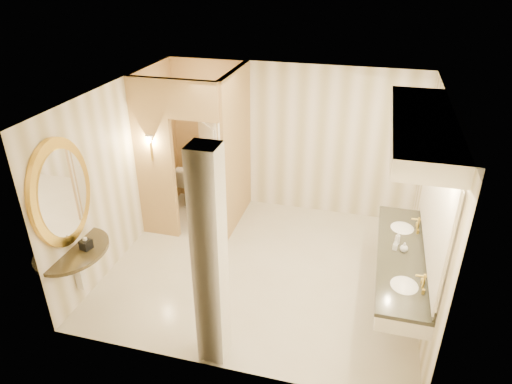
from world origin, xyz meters
TOP-DOWN VIEW (x-y plane):
  - floor at (0.00, 0.00)m, footprint 4.50×4.50m
  - ceiling at (0.00, 0.00)m, footprint 4.50×4.50m
  - wall_back at (0.00, 2.00)m, footprint 4.50×0.02m
  - wall_front at (0.00, -2.00)m, footprint 4.50×0.02m
  - wall_left at (-2.25, 0.00)m, footprint 0.02×4.00m
  - wall_right at (2.25, 0.00)m, footprint 0.02×4.00m
  - toilet_closet at (-1.14, 0.96)m, footprint 1.50×1.55m
  - wall_sconce at (-1.93, 0.43)m, footprint 0.14×0.14m
  - vanity at (1.98, -0.40)m, footprint 0.75×2.59m
  - console_shelf at (-2.21, -1.40)m, footprint 1.09×1.09m
  - pillar at (-0.15, -1.80)m, footprint 0.31×0.31m
  - tissue_box at (-2.05, -1.34)m, footprint 0.16×0.16m
  - toilet at (-1.82, 1.75)m, footprint 0.48×0.81m
  - soap_bottle_a at (1.84, -0.33)m, footprint 0.07×0.07m
  - soap_bottle_b at (1.96, -0.34)m, footprint 0.12×0.12m
  - soap_bottle_c at (1.87, -0.19)m, footprint 0.07×0.07m

SIDE VIEW (x-z plane):
  - floor at x=0.00m, z-range 0.00..0.00m
  - toilet at x=-1.82m, z-range 0.00..0.81m
  - soap_bottle_a at x=1.84m, z-range 0.88..1.00m
  - tissue_box at x=-2.05m, z-range 0.88..1.00m
  - soap_bottle_b at x=1.96m, z-range 0.88..1.01m
  - soap_bottle_c at x=1.87m, z-range 0.88..1.06m
  - console_shelf at x=-2.21m, z-range 0.35..2.35m
  - wall_back at x=0.00m, z-range 0.00..2.70m
  - wall_front at x=0.00m, z-range 0.00..2.70m
  - wall_left at x=-2.25m, z-range 0.00..2.70m
  - wall_right at x=2.25m, z-range 0.00..2.70m
  - pillar at x=-0.15m, z-range 0.00..2.70m
  - toilet_closet at x=-1.14m, z-range 0.04..2.74m
  - vanity at x=1.98m, z-range 0.58..2.67m
  - wall_sconce at x=-1.93m, z-range 1.52..1.94m
  - ceiling at x=0.00m, z-range 2.70..2.70m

